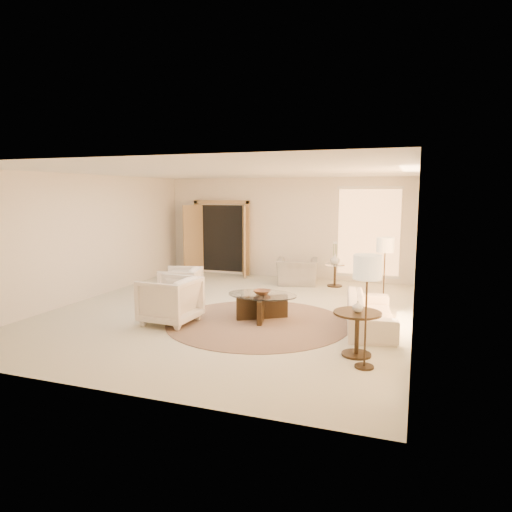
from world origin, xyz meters
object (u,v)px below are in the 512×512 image
(coffee_table, at_px, (262,303))
(armchair_left, at_px, (181,283))
(accent_chair, at_px, (297,267))
(end_table, at_px, (357,326))
(sofa, at_px, (370,312))
(armchair_right, at_px, (170,298))
(bowl, at_px, (262,292))
(side_vase, at_px, (335,259))
(side_table, at_px, (335,273))
(floor_lamp_far, at_px, (367,272))
(floor_lamp_near, at_px, (385,248))
(end_vase, at_px, (358,307))

(coffee_table, bearing_deg, armchair_left, 161.05)
(accent_chair, bearing_deg, end_table, 102.12)
(armchair_left, bearing_deg, coffee_table, 58.39)
(sofa, relative_size, armchair_right, 2.13)
(bowl, bearing_deg, side_vase, 77.54)
(accent_chair, bearing_deg, coffee_table, 81.39)
(accent_chair, distance_m, bowl, 3.44)
(side_table, bearing_deg, armchair_right, -117.90)
(side_table, bearing_deg, floor_lamp_far, -76.02)
(armchair_left, xyz_separation_m, accent_chair, (1.95, 2.70, 0.04))
(floor_lamp_far, xyz_separation_m, bowl, (-2.11, 1.83, -0.81))
(side_vase, bearing_deg, floor_lamp_near, -53.64)
(sofa, relative_size, side_table, 3.47)
(end_table, xyz_separation_m, side_table, (-1.17, 4.90, -0.10))
(sofa, relative_size, side_vase, 7.60)
(end_table, bearing_deg, side_table, 103.40)
(armchair_right, height_order, coffee_table, armchair_right)
(sofa, xyz_separation_m, end_table, (-0.05, -1.50, 0.16))
(accent_chair, relative_size, end_table, 1.48)
(accent_chair, height_order, side_vase, accent_chair)
(coffee_table, relative_size, floor_lamp_near, 1.17)
(armchair_right, xyz_separation_m, side_vase, (2.29, 4.33, 0.24))
(accent_chair, distance_m, floor_lamp_far, 5.81)
(armchair_left, distance_m, bowl, 2.27)
(armchair_right, xyz_separation_m, accent_chair, (1.32, 4.25, -0.02))
(armchair_left, bearing_deg, accent_chair, 131.40)
(accent_chair, bearing_deg, sofa, 111.57)
(side_table, xyz_separation_m, bowl, (-0.78, -3.52, 0.17))
(armchair_right, relative_size, accent_chair, 0.91)
(sofa, xyz_separation_m, side_vase, (-1.22, 3.41, 0.42))
(coffee_table, xyz_separation_m, side_table, (0.78, 3.52, 0.05))
(coffee_table, bearing_deg, bowl, 0.00)
(bowl, bearing_deg, end_table, -35.40)
(armchair_left, height_order, armchair_right, armchair_right)
(floor_lamp_near, bearing_deg, bowl, -140.96)
(armchair_left, distance_m, accent_chair, 3.33)
(sofa, distance_m, end_table, 1.51)
(floor_lamp_near, height_order, end_vase, floor_lamp_near)
(accent_chair, distance_m, floor_lamp_near, 2.98)
(sofa, bearing_deg, end_vase, 169.55)
(end_vase, bearing_deg, floor_lamp_far, -69.84)
(end_table, xyz_separation_m, bowl, (-1.95, 1.38, 0.07))
(accent_chair, bearing_deg, armchair_right, 60.87)
(coffee_table, distance_m, bowl, 0.22)
(side_table, bearing_deg, accent_chair, -174.93)
(bowl, xyz_separation_m, end_vase, (1.95, -1.38, 0.22))
(floor_lamp_far, distance_m, bowl, 2.91)
(armchair_left, bearing_deg, sofa, 68.79)
(armchair_left, relative_size, accent_chair, 0.80)
(accent_chair, xyz_separation_m, side_vase, (0.97, 0.09, 0.26))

